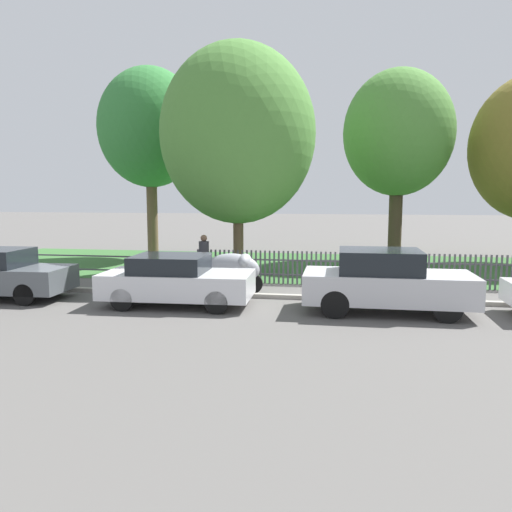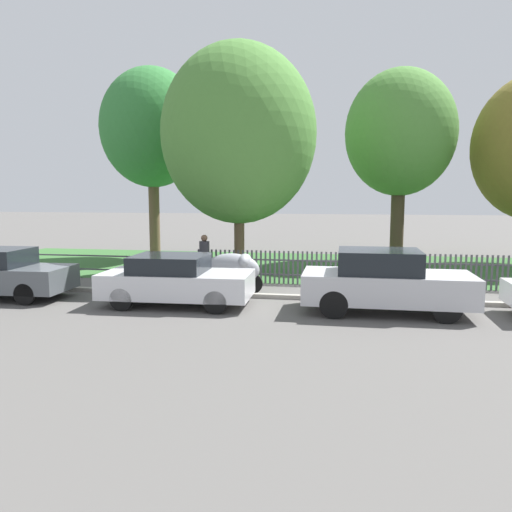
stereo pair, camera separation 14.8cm
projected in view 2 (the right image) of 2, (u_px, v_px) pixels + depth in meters
ground_plane at (387, 303)px, 13.41m from camera, size 120.00×120.00×0.00m
kerb_stone at (387, 300)px, 13.50m from camera, size 34.20×0.20×0.12m
grass_strip at (374, 268)px, 19.85m from camera, size 34.20×8.44×0.01m
park_fence at (382, 270)px, 15.67m from camera, size 34.20×0.05×1.09m
parked_car_black_saloon at (176, 280)px, 13.12m from camera, size 3.95×1.95×1.33m
parked_car_navy_estate at (385, 281)px, 12.25m from camera, size 4.09×1.80×1.56m
covered_motorcycle at (233, 269)px, 14.75m from camera, size 1.84×0.76×1.18m
tree_nearest_kerb at (152, 129)px, 22.03m from camera, size 4.55×4.55×8.44m
tree_behind_motorcycle at (239, 135)px, 17.52m from camera, size 5.45×5.45×8.14m
tree_mid_park at (400, 134)px, 20.91m from camera, size 4.59×4.59×8.12m
pedestrian_near_fence at (204, 256)px, 16.11m from camera, size 0.46×0.46×1.62m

